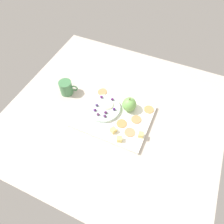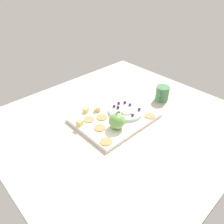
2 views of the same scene
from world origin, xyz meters
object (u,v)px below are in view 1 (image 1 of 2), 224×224
at_px(grape_3, 112,99).
at_px(grape_0, 97,105).
at_px(cheese_cube_2, 141,135).
at_px(apple_whole, 129,104).
at_px(cracker_2, 136,119).
at_px(platter, 114,116).
at_px(serving_dish, 104,108).
at_px(grape_2, 114,109).
at_px(cracker_1, 122,124).
at_px(grape_7, 98,114).
at_px(cracker_4, 149,109).
at_px(cheese_cube_1, 113,130).
at_px(grape_5, 105,116).
at_px(cheese_cube_0, 119,139).
at_px(grape_4, 95,110).
at_px(grape_6, 106,112).
at_px(grape_1, 101,97).
at_px(cup, 66,88).
at_px(cracker_3, 102,92).
at_px(apple_slice_0, 108,105).
at_px(cracker_0, 130,132).

bearing_deg(grape_3, grape_0, -129.56).
height_order(cheese_cube_2, grape_3, grape_3).
relative_size(apple_whole, cracker_2, 1.43).
distance_m(platter, serving_dish, 0.07).
relative_size(platter, grape_2, 23.17).
xyz_separation_m(cracker_1, grape_7, (-0.13, -0.01, 0.02)).
bearing_deg(cracker_4, grape_0, -158.39).
xyz_separation_m(cheese_cube_1, grape_5, (-0.07, 0.05, 0.01)).
distance_m(platter, cheese_cube_2, 0.18).
xyz_separation_m(cheese_cube_0, grape_5, (-0.12, 0.08, 0.01)).
xyz_separation_m(cheese_cube_1, grape_4, (-0.13, 0.07, 0.01)).
bearing_deg(grape_6, platter, 23.25).
relative_size(cracker_2, grape_3, 3.23).
relative_size(grape_1, grape_2, 1.00).
bearing_deg(cheese_cube_0, apple_whole, 97.97).
distance_m(cracker_1, cup, 0.38).
bearing_deg(grape_4, cracker_2, 12.40).
bearing_deg(cracker_3, cup, -160.09).
xyz_separation_m(apple_whole, grape_4, (-0.15, -0.10, -0.01)).
bearing_deg(cracker_2, cheese_cube_2, -57.14).
relative_size(grape_0, apple_slice_0, 0.28).
bearing_deg(cheese_cube_1, cracker_4, 59.16).
bearing_deg(cup, grape_3, 5.51).
bearing_deg(grape_4, apple_whole, 32.38).
relative_size(grape_0, grape_3, 1.00).
bearing_deg(cracker_2, grape_5, -157.98).
distance_m(cracker_3, grape_0, 0.12).
bearing_deg(cracker_4, grape_3, -170.94).
xyz_separation_m(cheese_cube_1, grape_7, (-0.11, 0.05, 0.01)).
height_order(grape_6, grape_7, grape_6).
xyz_separation_m(cheese_cube_0, cracker_1, (-0.03, 0.09, -0.01)).
bearing_deg(cracker_3, cracker_0, -37.77).
bearing_deg(grape_6, grape_0, 158.75).
height_order(cracker_4, grape_7, grape_7).
bearing_deg(grape_1, cheese_cube_1, -48.58).
xyz_separation_m(grape_2, grape_4, (-0.09, -0.04, -0.00)).
distance_m(cracker_0, grape_3, 0.21).
distance_m(serving_dish, apple_whole, 0.14).
relative_size(grape_0, grape_2, 1.00).
xyz_separation_m(grape_7, apple_slice_0, (0.02, 0.08, -0.00)).
xyz_separation_m(cheese_cube_2, grape_6, (-0.21, 0.04, 0.01)).
distance_m(apple_whole, cheese_cube_1, 0.17).
relative_size(cracker_3, grape_0, 3.23).
height_order(platter, grape_5, grape_5).
height_order(serving_dish, grape_1, grape_1).
bearing_deg(grape_0, grape_4, -81.44).
bearing_deg(grape_7, grape_5, 6.99).
height_order(apple_whole, grape_7, apple_whole).
xyz_separation_m(grape_0, apple_slice_0, (0.05, 0.03, -0.00)).
height_order(grape_5, cup, cup).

